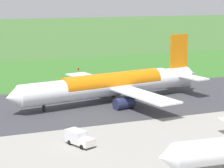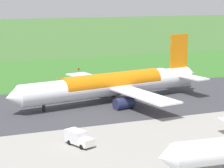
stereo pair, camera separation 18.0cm
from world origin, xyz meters
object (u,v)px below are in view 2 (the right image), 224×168
at_px(airliner_main, 113,84).
at_px(no_stopping_sign, 79,72).
at_px(service_truck_baggage, 78,138).
at_px(traffic_cone_orange, 57,78).

xyz_separation_m(airliner_main, no_stopping_sign, (-2.56, -36.30, -2.74)).
relative_size(service_truck_baggage, no_stopping_sign, 2.28).
bearing_deg(no_stopping_sign, airliner_main, 85.96).
xyz_separation_m(no_stopping_sign, traffic_cone_orange, (7.43, 0.91, -1.34)).
xyz_separation_m(airliner_main, service_truck_baggage, (18.07, 28.35, -2.95)).
bearing_deg(service_truck_baggage, traffic_cone_orange, -101.70).
distance_m(airliner_main, traffic_cone_orange, 35.96).
height_order(airliner_main, service_truck_baggage, airliner_main).
bearing_deg(airliner_main, service_truck_baggage, 57.49).
bearing_deg(service_truck_baggage, airliner_main, -122.51).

